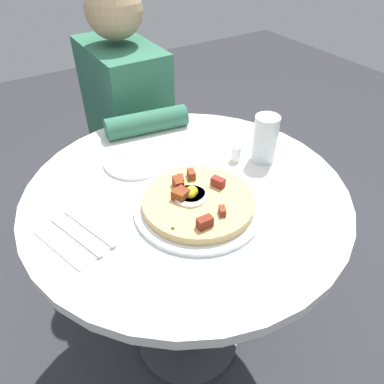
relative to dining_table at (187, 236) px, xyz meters
name	(u,v)px	position (x,y,z in m)	size (l,w,h in m)	color
ground_plane	(188,338)	(0.00, 0.00, -0.56)	(6.00, 6.00, 0.00)	#2D2D33
dining_table	(187,236)	(0.00, 0.00, 0.00)	(0.83, 0.83, 0.74)	silver
person_seated	(131,150)	(0.59, -0.09, -0.06)	(0.52, 0.32, 1.14)	#2D2D33
pizza_plate	(198,207)	(-0.08, 0.01, 0.18)	(0.31, 0.31, 0.01)	white
breakfast_pizza	(198,200)	(-0.08, 0.02, 0.20)	(0.27, 0.27, 0.05)	tan
bread_plate	(135,161)	(0.18, 0.06, 0.18)	(0.18, 0.18, 0.01)	white
napkin	(82,233)	(-0.01, 0.28, 0.18)	(0.17, 0.14, 0.00)	white
fork	(88,227)	(-0.01, 0.26, 0.18)	(0.18, 0.01, 0.01)	silver
knife	(75,236)	(-0.02, 0.30, 0.18)	(0.18, 0.01, 0.01)	silver
water_glass	(266,139)	(0.00, -0.26, 0.24)	(0.07, 0.07, 0.13)	silver
salt_shaker	(236,153)	(0.04, -0.19, 0.20)	(0.03, 0.03, 0.05)	white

